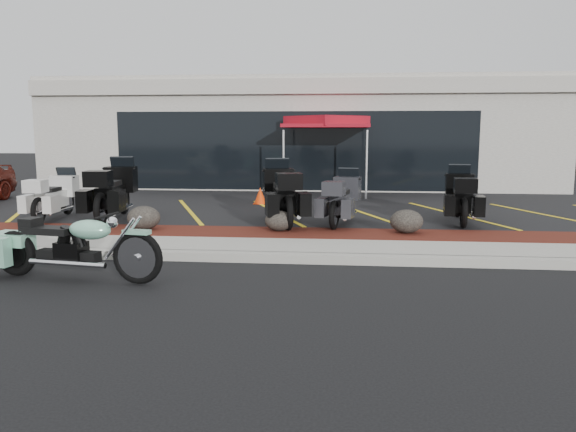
# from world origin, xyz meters

# --- Properties ---
(ground) EXTENTS (90.00, 90.00, 0.00)m
(ground) POSITION_xyz_m (0.00, 0.00, 0.00)
(ground) COLOR black
(ground) RESTS_ON ground
(curb) EXTENTS (24.00, 0.25, 0.15)m
(curb) POSITION_xyz_m (0.00, 0.90, 0.07)
(curb) COLOR gray
(curb) RESTS_ON ground
(sidewalk) EXTENTS (24.00, 1.20, 0.15)m
(sidewalk) POSITION_xyz_m (0.00, 1.60, 0.07)
(sidewalk) COLOR gray
(sidewalk) RESTS_ON ground
(mulch_bed) EXTENTS (24.00, 1.20, 0.16)m
(mulch_bed) POSITION_xyz_m (0.00, 2.80, 0.08)
(mulch_bed) COLOR #3A190D
(mulch_bed) RESTS_ON ground
(upper_lot) EXTENTS (26.00, 9.60, 0.15)m
(upper_lot) POSITION_xyz_m (0.00, 8.20, 0.07)
(upper_lot) COLOR black
(upper_lot) RESTS_ON ground
(dealership_building) EXTENTS (18.00, 8.16, 4.00)m
(dealership_building) POSITION_xyz_m (0.00, 14.47, 2.01)
(dealership_building) COLOR gray
(dealership_building) RESTS_ON ground
(boulder_left) EXTENTS (0.68, 0.57, 0.48)m
(boulder_left) POSITION_xyz_m (-2.39, 2.84, 0.40)
(boulder_left) COLOR black
(boulder_left) RESTS_ON mulch_bed
(boulder_mid) EXTENTS (0.57, 0.48, 0.41)m
(boulder_mid) POSITION_xyz_m (0.38, 2.95, 0.36)
(boulder_mid) COLOR black
(boulder_mid) RESTS_ON mulch_bed
(boulder_right) EXTENTS (0.65, 0.54, 0.46)m
(boulder_right) POSITION_xyz_m (2.91, 2.95, 0.39)
(boulder_right) COLOR black
(boulder_right) RESTS_ON mulch_bed
(hero_cruiser) EXTENTS (2.95, 1.16, 1.01)m
(hero_cruiser) POSITION_xyz_m (-1.21, -0.68, 0.51)
(hero_cruiser) COLOR #7DC2A1
(hero_cruiser) RESTS_ON ground
(touring_white) EXTENTS (0.85, 2.01, 1.15)m
(touring_white) POSITION_xyz_m (-4.97, 4.74, 0.72)
(touring_white) COLOR silver
(touring_white) RESTS_ON upper_lot
(touring_black_front) EXTENTS (1.19, 2.50, 1.40)m
(touring_black_front) POSITION_xyz_m (-3.63, 4.90, 0.85)
(touring_black_front) COLOR black
(touring_black_front) RESTS_ON upper_lot
(touring_black_mid) EXTENTS (1.46, 2.54, 1.39)m
(touring_black_mid) POSITION_xyz_m (0.14, 4.75, 0.84)
(touring_black_mid) COLOR black
(touring_black_mid) RESTS_ON upper_lot
(touring_grey) EXTENTS (1.16, 2.14, 1.18)m
(touring_grey) POSITION_xyz_m (1.78, 4.67, 0.74)
(touring_grey) COLOR #2F3034
(touring_grey) RESTS_ON upper_lot
(touring_black_rear) EXTENTS (1.07, 2.23, 1.25)m
(touring_black_rear) POSITION_xyz_m (4.33, 5.19, 0.77)
(touring_black_rear) COLOR black
(touring_black_rear) RESTS_ON upper_lot
(traffic_cone) EXTENTS (0.40, 0.40, 0.46)m
(traffic_cone) POSITION_xyz_m (-0.63, 7.22, 0.38)
(traffic_cone) COLOR red
(traffic_cone) RESTS_ON upper_lot
(popup_canopy) EXTENTS (2.77, 2.77, 2.47)m
(popup_canopy) POSITION_xyz_m (1.11, 9.93, 2.39)
(popup_canopy) COLOR silver
(popup_canopy) RESTS_ON upper_lot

